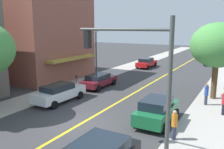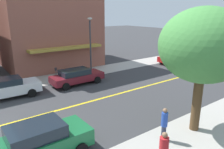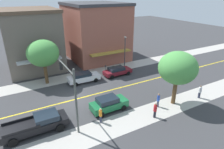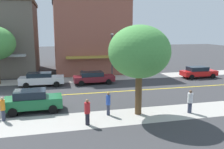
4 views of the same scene
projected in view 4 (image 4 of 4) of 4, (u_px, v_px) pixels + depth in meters
The scene contains 17 objects.
ground_plane at pixel (8, 98), 21.93m from camera, with size 140.00×140.00×0.00m, color #38383A.
sidewalk_left at pixel (18, 82), 28.65m from camera, with size 3.25×126.00×0.01m, color #ADA8A0.
road_centerline_stripe at pixel (8, 98), 21.93m from camera, with size 0.20×126.00×0.00m, color yellow.
brick_apartment_block at pixel (5, 37), 34.38m from camera, with size 11.90×8.91×10.18m.
pale_office_building at pixel (89, 35), 37.15m from camera, with size 13.11×10.63×10.84m.
street_tree_left_near at pixel (139, 52), 17.05m from camera, with size 4.45×4.45×6.54m.
fire_hydrant at pixel (39, 79), 28.23m from camera, with size 0.44×0.24×0.85m.
parking_meter at pixel (82, 74), 29.44m from camera, with size 0.12×0.18×1.27m.
street_lamp at pixel (112, 51), 29.85m from camera, with size 0.70×0.36×5.75m.
red_sedan_left_curb at pixel (198, 72), 31.15m from camera, with size 1.99×4.63×1.47m.
green_sedan_right_curb at pixel (33, 100), 18.36m from camera, with size 2.12×4.32×1.66m.
maroon_sedan_left_curb at pixel (93, 77), 27.75m from camera, with size 2.04×4.71×1.39m.
white_sedan_left_curb at pixel (41, 79), 26.56m from camera, with size 2.08×4.85×1.52m.
pedestrian_blue_shirt at pixel (108, 103), 17.48m from camera, with size 0.32×0.32×1.74m.
pedestrian_red_shirt at pixel (87, 111), 15.68m from camera, with size 0.37×0.37×1.76m.
pedestrian_orange_shirt at pixel (3, 108), 16.36m from camera, with size 0.32×0.32×1.70m.
pedestrian_white_shirt at pixel (190, 101), 17.97m from camera, with size 0.40×0.40×1.76m.
Camera 4 is at (22.82, 4.23, 6.19)m, focal length 38.46 mm.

